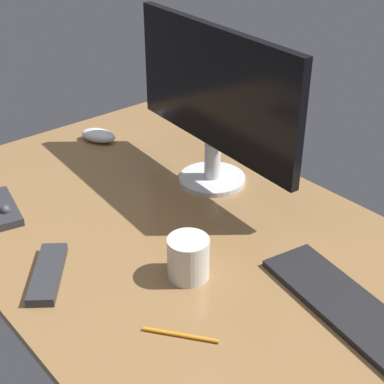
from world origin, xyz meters
TOP-DOWN VIEW (x-y plane):
  - desk at (0.00, 0.00)cm, footprint 140.00×84.00cm
  - monitor at (-13.31, 22.30)cm, footprint 59.25×17.58cm
  - keyboard at (41.47, 8.47)cm, footprint 41.71×18.89cm
  - computer_mouse at (-53.60, 12.52)cm, footprint 12.85×10.35cm
  - media_remote at (-34.56, -26.46)cm, footprint 18.35×9.34cm
  - tv_remote at (-5.05, -30.18)cm, footprint 17.99×15.62cm
  - coffee_mug at (13.08, -7.89)cm, footprint 8.59×8.59cm
  - pen at (25.50, -20.05)cm, footprint 11.68×8.90cm

SIDE VIEW (x-z plane):
  - desk at x=0.00cm, z-range 0.00..2.00cm
  - pen at x=25.50cm, z-range 2.00..2.72cm
  - keyboard at x=41.47cm, z-range 2.00..3.38cm
  - tv_remote at x=-5.05cm, z-range 2.00..3.93cm
  - media_remote at x=-34.56cm, z-range 1.28..4.81cm
  - computer_mouse at x=-53.60cm, z-range 2.00..5.76cm
  - coffee_mug at x=13.08cm, z-range 2.00..11.08cm
  - monitor at x=-13.31cm, z-range 4.53..45.53cm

